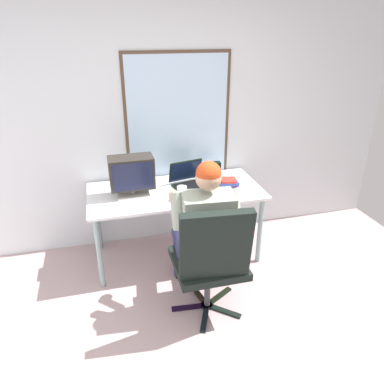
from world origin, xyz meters
TOP-DOWN VIEW (x-y plane):
  - wall_rear at (0.01, 2.01)m, footprint 5.03×0.08m
  - desk at (0.05, 1.57)m, footprint 1.63×0.77m
  - office_chair at (0.12, 0.64)m, footprint 0.57×0.63m
  - person_seated at (0.14, 0.91)m, footprint 0.55×0.77m
  - crt_monitor at (-0.35, 1.57)m, footprint 0.40×0.24m
  - laptop at (0.21, 1.67)m, footprint 0.40×0.36m
  - wine_glass at (0.06, 1.35)m, footprint 0.09×0.09m
  - desk_speaker at (0.52, 1.74)m, footprint 0.08×0.08m
  - book_stack at (0.57, 1.53)m, footprint 0.19×0.16m

SIDE VIEW (x-z plane):
  - office_chair at x=0.12m, z-range 0.06..1.09m
  - desk at x=0.05m, z-range 0.29..1.01m
  - person_seated at x=0.14m, z-range 0.03..1.31m
  - book_stack at x=0.57m, z-range 0.72..0.80m
  - laptop at x=0.21m, z-range 0.67..0.90m
  - wine_glass at x=0.06m, z-range 0.75..0.88m
  - desk_speaker at x=0.52m, z-range 0.72..0.90m
  - crt_monitor at x=-0.35m, z-range 0.75..1.11m
  - wall_rear at x=0.01m, z-range 0.00..2.75m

